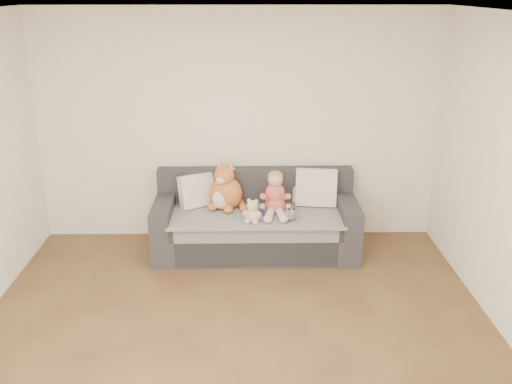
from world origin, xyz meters
The scene contains 10 objects.
room_shell centered at (0.00, 0.42, 1.30)m, with size 5.00×5.00×5.00m.
sofa centered at (0.19, 2.06, 0.31)m, with size 2.20×0.94×0.85m.
cushion_left centered at (-0.46, 2.20, 0.65)m, with size 0.43×0.36×0.37m.
cushion_right_back centered at (0.82, 2.29, 0.65)m, with size 0.42×0.24×0.37m.
cushion_right_front centered at (0.87, 2.20, 0.68)m, with size 0.47×0.26×0.43m.
toddler centered at (0.40, 1.97, 0.67)m, with size 0.33×0.47×0.47m.
plush_cat centered at (-0.14, 2.12, 0.67)m, with size 0.42×0.39×0.55m.
teddy_bear centered at (0.15, 1.71, 0.58)m, with size 0.20×0.16×0.26m.
plush_cow centered at (0.55, 1.76, 0.54)m, with size 0.13×0.20×0.16m.
sippy_cup centered at (0.24, 1.90, 0.53)m, with size 0.10×0.08×0.11m.
Camera 1 is at (0.10, -3.75, 2.78)m, focal length 40.00 mm.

